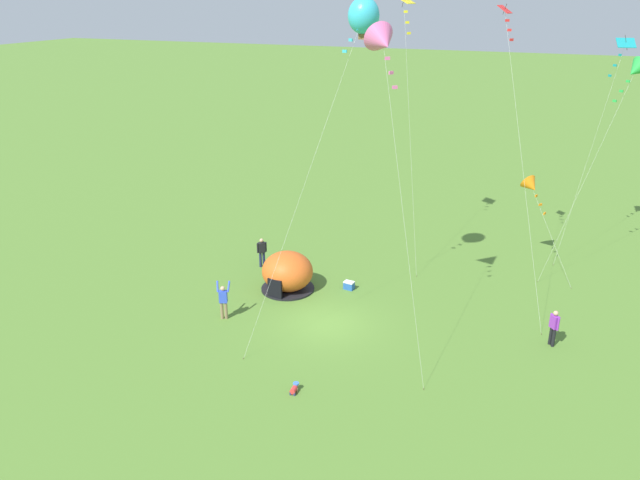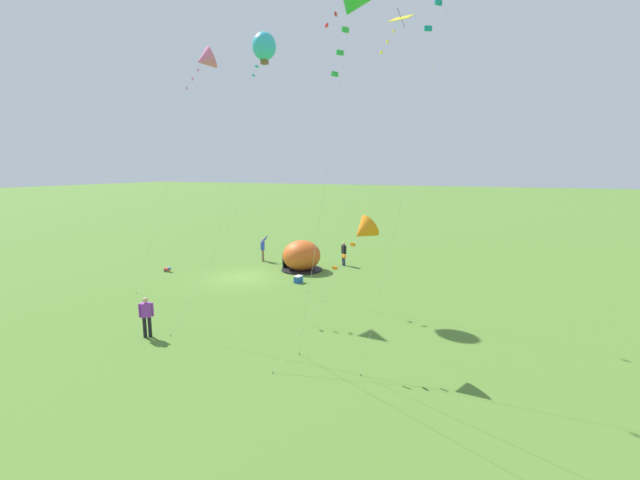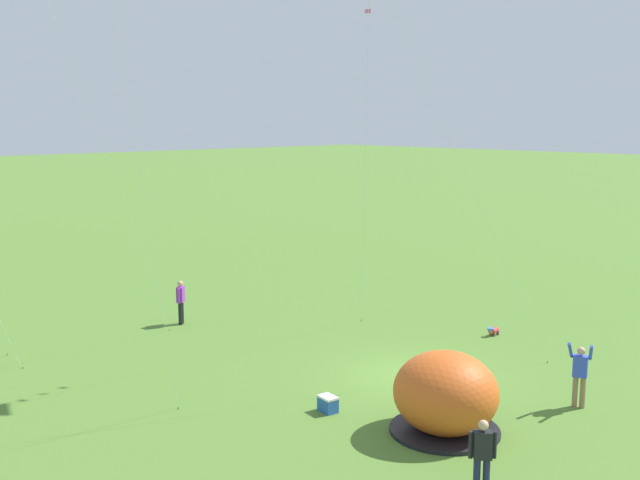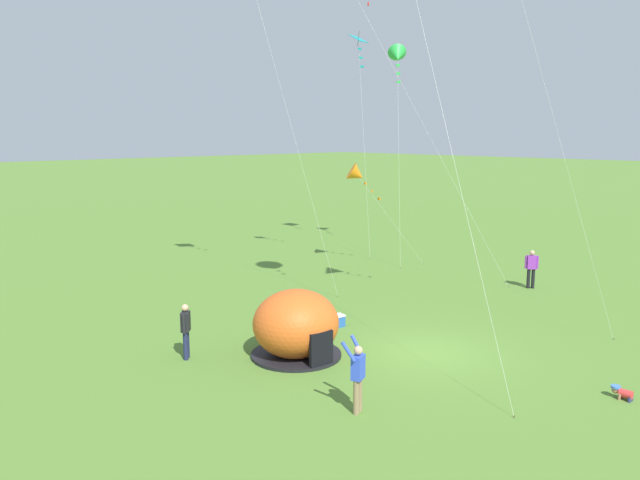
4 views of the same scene
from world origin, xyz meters
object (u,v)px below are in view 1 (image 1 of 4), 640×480
at_px(cooler_box, 349,285).
at_px(kite_pink, 383,42).
at_px(person_center_field, 262,251).
at_px(kite_cyan, 364,16).
at_px(kite_yellow, 404,7).
at_px(toddler_crawling, 294,388).
at_px(kite_orange, 531,186).
at_px(person_with_toddler, 554,326).
at_px(person_arms_raised, 223,300).
at_px(kite_teal, 623,51).
at_px(kite_green, 636,70).
at_px(popup_tent, 287,272).
at_px(kite_red, 507,25).

relative_size(cooler_box, kite_pink, 0.04).
distance_m(person_center_field, kite_cyan, 14.54).
bearing_deg(kite_yellow, cooler_box, -97.16).
xyz_separation_m(toddler_crawling, kite_orange, (7.17, 16.18, 4.55)).
distance_m(toddler_crawling, person_with_toddler, 11.88).
xyz_separation_m(toddler_crawling, person_arms_raised, (-5.56, 4.21, 0.82)).
height_order(toddler_crawling, kite_yellow, kite_yellow).
xyz_separation_m(person_with_toddler, kite_teal, (1.55, 12.02, 10.78)).
bearing_deg(kite_cyan, kite_teal, 46.83).
xyz_separation_m(kite_pink, kite_teal, (9.15, 14.36, -1.17)).
bearing_deg(person_center_field, toddler_crawling, -57.49).
xyz_separation_m(toddler_crawling, kite_cyan, (-0.08, 7.91, 13.55)).
xyz_separation_m(person_with_toddler, kite_pink, (-7.60, -2.35, 11.95)).
xyz_separation_m(cooler_box, kite_green, (12.40, 7.70, 10.79)).
relative_size(popup_tent, kite_cyan, 0.19).
bearing_deg(person_with_toddler, toddler_crawling, -141.03).
relative_size(popup_tent, kite_pink, 0.21).
height_order(cooler_box, person_arms_raised, person_arms_raised).
xyz_separation_m(kite_green, kite_red, (-6.24, -2.55, 2.14)).
bearing_deg(kite_green, person_with_toddler, -102.57).
bearing_deg(person_with_toddler, person_center_field, 169.58).
height_order(toddler_crawling, person_arms_raised, person_arms_raised).
distance_m(popup_tent, person_center_field, 3.36).
distance_m(toddler_crawling, person_center_field, 12.32).
distance_m(person_center_field, kite_yellow, 15.28).
height_order(kite_green, kite_cyan, kite_cyan).
relative_size(popup_tent, kite_green, 0.24).
xyz_separation_m(popup_tent, kite_teal, (14.80, 11.26, 10.74)).
xyz_separation_m(toddler_crawling, person_with_toddler, (9.22, 7.46, 0.79)).
bearing_deg(person_center_field, kite_cyan, -20.68).
height_order(popup_tent, kite_red, kite_red).
xyz_separation_m(person_with_toddler, kite_orange, (-2.04, 8.72, 3.77)).
distance_m(cooler_box, toddler_crawling, 9.50).
relative_size(cooler_box, kite_red, 0.04).
bearing_deg(kite_orange, kite_red, -142.12).
distance_m(toddler_crawling, kite_cyan, 15.68).
xyz_separation_m(toddler_crawling, kite_yellow, (-0.27, 15.43, 13.74)).
distance_m(kite_green, kite_teal, 2.52).
xyz_separation_m(popup_tent, kite_cyan, (3.95, -0.31, 12.73)).
height_order(person_center_field, kite_red, kite_red).
bearing_deg(person_arms_raised, kite_pink, 7.16).
relative_size(person_with_toddler, kite_orange, 0.32).
bearing_deg(popup_tent, cooler_box, 22.30).
bearing_deg(person_with_toddler, kite_pink, -162.82).
distance_m(person_with_toddler, kite_yellow, 17.93).
relative_size(person_with_toddler, kite_red, 0.12).
relative_size(cooler_box, person_with_toddler, 0.33).
height_order(kite_red, kite_orange, kite_red).
xyz_separation_m(toddler_crawling, kite_green, (11.38, 17.14, 10.83)).
bearing_deg(kite_cyan, person_arms_raised, -145.98).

